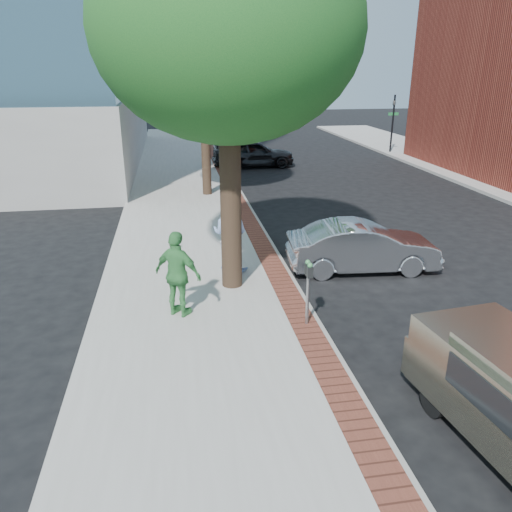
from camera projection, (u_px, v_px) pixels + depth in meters
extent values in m
plane|color=black|center=(269.00, 322.00, 11.33)|extent=(120.00, 120.00, 0.00)
cube|color=#9E9991|center=(188.00, 222.00, 18.45)|extent=(5.00, 60.00, 0.15)
cube|color=brown|center=(247.00, 217.00, 18.76)|extent=(0.60, 60.00, 0.01)
cube|color=gray|center=(256.00, 219.00, 18.84)|extent=(0.10, 60.00, 0.15)
cylinder|color=black|center=(217.00, 128.00, 31.10)|extent=(0.12, 0.12, 3.80)
imported|color=black|center=(217.00, 110.00, 30.71)|extent=(0.18, 0.15, 0.90)
cube|color=#1E7238|center=(217.00, 117.00, 30.85)|extent=(0.70, 0.03, 0.18)
cylinder|color=black|center=(392.00, 125.00, 32.88)|extent=(0.12, 0.12, 3.80)
imported|color=black|center=(394.00, 108.00, 32.49)|extent=(0.18, 0.15, 0.90)
cube|color=#1E7238|center=(393.00, 114.00, 32.63)|extent=(0.70, 0.03, 0.18)
cylinder|color=black|center=(231.00, 202.00, 12.16)|extent=(0.52, 0.52, 4.40)
ellipsoid|color=#14491B|center=(228.00, 29.00, 10.80)|extent=(6.00, 6.00, 4.92)
cylinder|color=black|center=(206.00, 150.00, 21.59)|extent=(0.40, 0.40, 3.85)
ellipsoid|color=#14491B|center=(203.00, 70.00, 20.45)|extent=(4.80, 4.80, 3.94)
cylinder|color=gray|center=(307.00, 300.00, 10.74)|extent=(0.07, 0.07, 1.15)
cube|color=#2D3030|center=(310.00, 272.00, 10.41)|extent=(0.12, 0.14, 0.24)
cube|color=#2D3030|center=(308.00, 269.00, 10.58)|extent=(0.12, 0.14, 0.24)
sphere|color=#3F8C4C|center=(310.00, 265.00, 10.36)|extent=(0.11, 0.11, 0.11)
sphere|color=#3F8C4C|center=(308.00, 262.00, 10.52)|extent=(0.11, 0.11, 0.11)
imported|color=#AEAEB3|center=(227.00, 245.00, 13.21)|extent=(0.58, 0.73, 1.76)
imported|color=#88A1D2|center=(230.00, 234.00, 13.56)|extent=(1.26, 1.18, 2.07)
imported|color=#42924A|center=(178.00, 274.00, 11.02)|extent=(1.23, 1.06, 1.98)
imported|color=#B2B3B9|center=(363.00, 247.00, 14.04)|extent=(4.31, 1.79, 1.39)
imported|color=black|center=(253.00, 153.00, 28.83)|extent=(4.74, 2.02, 1.60)
cube|color=gray|center=(457.00, 358.00, 8.73)|extent=(1.74, 0.99, 0.72)
cylinder|color=black|center=(435.00, 400.00, 8.22)|extent=(0.26, 0.59, 0.58)
cylinder|color=black|center=(509.00, 385.00, 8.60)|extent=(0.26, 0.59, 0.58)
cube|color=black|center=(489.00, 401.00, 6.78)|extent=(0.22, 1.79, 0.49)
cube|color=black|center=(445.00, 333.00, 8.99)|extent=(1.43, 0.18, 0.36)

